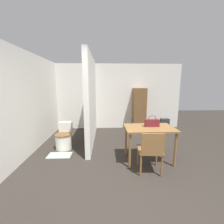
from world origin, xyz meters
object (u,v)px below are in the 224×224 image
(wooden_cabinet, at_px, (139,109))
(space_heater, at_px, (165,125))
(toilet, at_px, (64,138))
(handbag, at_px, (152,123))
(wooden_chair, at_px, (150,150))
(dining_table, at_px, (149,131))

(wooden_cabinet, xyz_separation_m, space_heater, (0.89, -0.33, -0.55))
(toilet, xyz_separation_m, space_heater, (3.31, 1.32, -0.03))
(handbag, distance_m, space_heater, 2.42)
(toilet, relative_size, handbag, 2.14)
(wooden_chair, xyz_separation_m, handbag, (0.18, 0.55, 0.39))
(wooden_chair, bearing_deg, wooden_cabinet, 86.24)
(wooden_chair, height_order, handbag, handbag)
(dining_table, distance_m, handbag, 0.20)
(dining_table, relative_size, handbag, 3.39)
(handbag, bearing_deg, wooden_cabinet, 83.97)
(toilet, bearing_deg, dining_table, -20.37)
(wooden_cabinet, bearing_deg, space_heater, -20.42)
(wooden_chair, height_order, wooden_cabinet, wooden_cabinet)
(space_heater, bearing_deg, wooden_cabinet, 159.58)
(wooden_chair, distance_m, wooden_cabinet, 2.97)
(dining_table, bearing_deg, handbag, 37.07)
(space_heater, bearing_deg, dining_table, -120.00)
(dining_table, height_order, handbag, handbag)
(wooden_cabinet, bearing_deg, handbag, -96.03)
(toilet, bearing_deg, handbag, -18.49)
(wooden_chair, xyz_separation_m, wooden_cabinet, (0.43, 2.92, 0.32))
(space_heater, bearing_deg, wooden_chair, -117.04)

